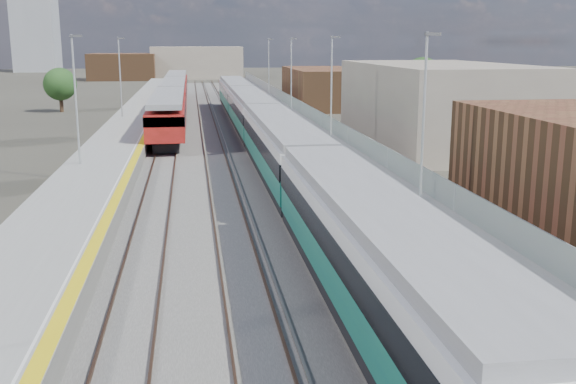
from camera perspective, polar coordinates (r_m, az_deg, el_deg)
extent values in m
plane|color=#47443A|center=(57.30, -4.52, 4.45)|extent=(320.00, 320.00, 0.00)
cube|color=#565451|center=(59.68, -6.84, 4.75)|extent=(10.50, 155.00, 0.06)
cube|color=#4C3323|center=(62.28, -4.10, 5.21)|extent=(0.07, 160.00, 0.14)
cube|color=#4C3323|center=(62.40, -2.78, 5.24)|extent=(0.07, 160.00, 0.14)
cube|color=#4C3323|center=(62.14, -7.34, 5.12)|extent=(0.07, 160.00, 0.14)
cube|color=#4C3323|center=(62.17, -6.00, 5.16)|extent=(0.07, 160.00, 0.14)
cube|color=#4C3323|center=(62.19, -10.57, 5.02)|extent=(0.07, 160.00, 0.14)
cube|color=#4C3323|center=(62.14, -9.24, 5.06)|extent=(0.07, 160.00, 0.14)
cube|color=gray|center=(62.26, -4.41, 5.19)|extent=(0.08, 160.00, 0.10)
cube|color=gray|center=(62.19, -5.70, 5.16)|extent=(0.08, 160.00, 0.10)
cube|color=slate|center=(60.25, 0.33, 5.37)|extent=(4.70, 155.00, 1.00)
cube|color=gray|center=(60.19, 0.33, 5.84)|extent=(4.70, 155.00, 0.03)
cube|color=gold|center=(59.92, -1.67, 5.83)|extent=(0.40, 155.00, 0.01)
cube|color=gray|center=(60.49, 2.40, 6.43)|extent=(0.06, 155.00, 1.20)
cylinder|color=#9EA0A3|center=(30.55, 11.40, 6.11)|extent=(0.12, 0.12, 7.50)
cube|color=#4C4C4F|center=(30.46, 12.16, 12.94)|extent=(0.70, 0.18, 0.14)
cylinder|color=#9EA0A3|center=(49.78, 3.69, 8.75)|extent=(0.12, 0.12, 7.50)
cube|color=#4C4C4F|center=(49.72, 4.04, 12.95)|extent=(0.70, 0.18, 0.14)
cylinder|color=#9EA0A3|center=(69.45, 0.28, 9.86)|extent=(0.12, 0.12, 7.50)
cube|color=#4C4C4F|center=(69.40, 0.49, 12.88)|extent=(0.70, 0.18, 0.14)
cylinder|color=#9EA0A3|center=(89.26, -1.64, 10.47)|extent=(0.12, 0.12, 7.50)
cube|color=#4C4C4F|center=(89.23, -1.49, 12.81)|extent=(0.70, 0.18, 0.14)
cube|color=slate|center=(59.85, -13.40, 4.97)|extent=(4.30, 155.00, 1.00)
cube|color=gray|center=(59.79, -13.42, 5.45)|extent=(4.30, 155.00, 0.03)
cube|color=gold|center=(59.65, -11.60, 5.54)|extent=(0.45, 155.00, 0.01)
cube|color=silver|center=(59.67, -11.93, 5.53)|extent=(0.08, 155.00, 0.01)
cylinder|color=#9EA0A3|center=(41.29, -17.52, 7.41)|extent=(0.12, 0.12, 7.50)
cube|color=#4C4C4F|center=(41.12, -17.51, 12.49)|extent=(0.70, 0.18, 0.14)
cylinder|color=#9EA0A3|center=(67.03, -14.02, 9.40)|extent=(0.12, 0.12, 7.50)
cube|color=#4C4C4F|center=(66.92, -13.97, 12.52)|extent=(0.70, 0.18, 0.14)
cube|color=gray|center=(55.42, 12.66, 7.24)|extent=(11.00, 22.00, 6.40)
cube|color=brown|center=(86.41, 2.95, 8.81)|extent=(8.00, 18.00, 4.80)
cube|color=gray|center=(156.69, -7.72, 10.82)|extent=(20.00, 14.00, 7.00)
cube|color=brown|center=(152.39, -13.81, 10.26)|extent=(14.00, 12.00, 5.60)
cube|color=black|center=(19.78, 7.37, -8.91)|extent=(2.72, 19.51, 0.46)
cube|color=#126157|center=(19.50, 7.44, -6.72)|extent=(2.82, 19.51, 1.14)
cube|color=black|center=(19.22, 7.51, -4.18)|extent=(2.88, 19.51, 0.78)
cube|color=silver|center=(19.05, 7.57, -2.40)|extent=(2.82, 19.51, 0.48)
cube|color=gray|center=(18.95, 7.60, -1.17)|extent=(2.50, 19.51, 0.40)
cube|color=black|center=(38.73, -0.49, 1.87)|extent=(2.72, 19.51, 0.46)
cube|color=#126157|center=(38.59, -0.50, 3.04)|extent=(2.82, 19.51, 1.14)
cube|color=black|center=(38.45, -0.50, 4.36)|extent=(2.88, 19.51, 0.78)
cube|color=silver|center=(38.37, -0.50, 5.28)|extent=(2.82, 19.51, 0.48)
cube|color=gray|center=(38.32, -0.50, 5.90)|extent=(2.50, 19.51, 0.40)
cube|color=black|center=(58.40, -3.13, 5.49)|extent=(2.72, 19.51, 0.46)
cube|color=#126157|center=(58.31, -3.14, 6.27)|extent=(2.82, 19.51, 1.14)
cube|color=black|center=(58.21, -3.15, 7.15)|extent=(2.88, 19.51, 0.78)
cube|color=silver|center=(58.16, -3.16, 7.76)|extent=(2.82, 19.51, 0.48)
cube|color=gray|center=(58.12, -3.16, 8.17)|extent=(2.50, 19.51, 0.40)
cube|color=black|center=(78.24, -4.44, 7.28)|extent=(2.72, 19.51, 0.46)
cube|color=#126157|center=(78.17, -4.45, 7.86)|extent=(2.82, 19.51, 1.14)
cube|color=black|center=(78.10, -4.47, 8.52)|extent=(2.88, 19.51, 0.78)
cube|color=silver|center=(78.06, -4.47, 8.98)|extent=(2.82, 19.51, 0.48)
cube|color=gray|center=(78.04, -4.48, 9.28)|extent=(2.50, 19.51, 0.40)
cube|color=black|center=(57.91, -10.03, 4.86)|extent=(1.93, 16.43, 0.67)
cube|color=maroon|center=(57.72, -10.09, 6.44)|extent=(2.85, 19.33, 2.03)
cube|color=black|center=(57.67, -10.11, 6.94)|extent=(2.91, 19.33, 0.71)
cube|color=gray|center=(57.58, -10.15, 7.95)|extent=(2.54, 19.33, 0.41)
cube|color=black|center=(77.61, -9.61, 6.80)|extent=(1.93, 16.43, 0.67)
cube|color=maroon|center=(77.47, -9.66, 7.98)|extent=(2.85, 19.33, 2.03)
cube|color=black|center=(77.43, -9.67, 8.36)|extent=(2.91, 19.33, 0.71)
cube|color=gray|center=(77.36, -9.70, 9.11)|extent=(2.54, 19.33, 0.41)
cube|color=black|center=(97.36, -9.36, 7.96)|extent=(1.93, 16.43, 0.67)
cube|color=maroon|center=(97.24, -9.39, 8.90)|extent=(2.85, 19.33, 2.03)
cube|color=black|center=(97.21, -9.41, 9.20)|extent=(2.91, 19.33, 0.71)
cube|color=gray|center=(97.16, -9.43, 9.80)|extent=(2.54, 19.33, 0.41)
cylinder|color=#382619|center=(84.13, -18.63, 7.05)|extent=(0.44, 0.44, 1.80)
sphere|color=#234219|center=(83.96, -18.74, 8.65)|extent=(3.80, 3.80, 3.80)
cylinder|color=#382619|center=(81.90, 11.22, 7.48)|extent=(0.44, 0.44, 2.22)
sphere|color=#234219|center=(81.70, 11.31, 9.50)|extent=(4.69, 4.69, 4.69)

